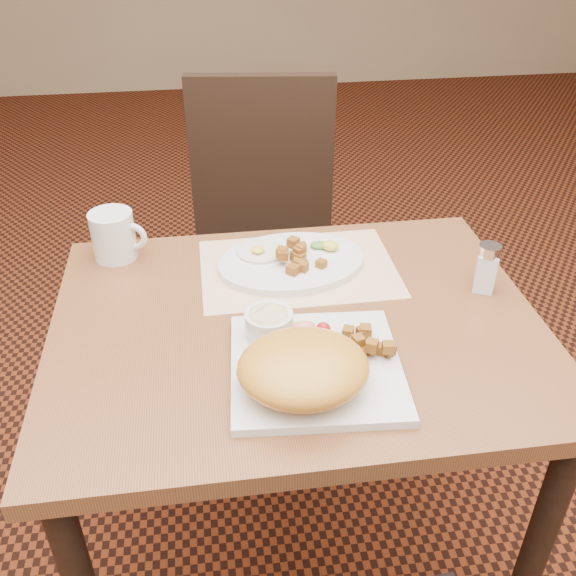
% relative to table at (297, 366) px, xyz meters
% --- Properties ---
extents(ground, '(8.00, 8.00, 0.00)m').
position_rel_table_xyz_m(ground, '(0.00, 0.00, -0.64)').
color(ground, black).
rests_on(ground, ground).
extents(table, '(0.90, 0.70, 0.75)m').
position_rel_table_xyz_m(table, '(0.00, 0.00, 0.00)').
color(table, brown).
rests_on(table, ground).
extents(chair_far, '(0.47, 0.48, 0.97)m').
position_rel_table_xyz_m(chair_far, '(0.01, 0.71, -0.10)').
color(chair_far, black).
rests_on(chair_far, ground).
extents(placemat, '(0.40, 0.28, 0.00)m').
position_rel_table_xyz_m(placemat, '(0.03, 0.17, 0.11)').
color(placemat, white).
rests_on(placemat, table).
extents(plate_square, '(0.30, 0.30, 0.02)m').
position_rel_table_xyz_m(plate_square, '(0.01, -0.14, 0.12)').
color(plate_square, silver).
rests_on(plate_square, table).
extents(plate_oval, '(0.33, 0.26, 0.02)m').
position_rel_table_xyz_m(plate_oval, '(0.02, 0.19, 0.12)').
color(plate_oval, silver).
rests_on(plate_oval, placemat).
extents(hollandaise_mound, '(0.21, 0.19, 0.08)m').
position_rel_table_xyz_m(hollandaise_mound, '(-0.02, -0.19, 0.16)').
color(hollandaise_mound, gold).
rests_on(hollandaise_mound, plate_square).
extents(ramekin, '(0.08, 0.08, 0.05)m').
position_rel_table_xyz_m(ramekin, '(-0.06, -0.05, 0.15)').
color(ramekin, silver).
rests_on(ramekin, plate_square).
extents(garnish_sq, '(0.09, 0.06, 0.03)m').
position_rel_table_xyz_m(garnish_sq, '(0.01, -0.06, 0.14)').
color(garnish_sq, '#387223').
rests_on(garnish_sq, plate_square).
extents(fried_egg, '(0.10, 0.10, 0.02)m').
position_rel_table_xyz_m(fried_egg, '(-0.04, 0.22, 0.13)').
color(fried_egg, white).
rests_on(fried_egg, plate_oval).
extents(garnish_ov, '(0.07, 0.05, 0.02)m').
position_rel_table_xyz_m(garnish_ov, '(0.09, 0.22, 0.14)').
color(garnish_ov, '#387223').
rests_on(garnish_ov, plate_oval).
extents(salt_shaker, '(0.06, 0.06, 0.10)m').
position_rel_table_xyz_m(salt_shaker, '(0.38, 0.05, 0.16)').
color(salt_shaker, white).
rests_on(salt_shaker, table).
extents(coffee_mug, '(0.12, 0.09, 0.10)m').
position_rel_table_xyz_m(coffee_mug, '(-0.35, 0.28, 0.16)').
color(coffee_mug, silver).
rests_on(coffee_mug, table).
extents(home_fries_sq, '(0.11, 0.12, 0.04)m').
position_rel_table_xyz_m(home_fries_sq, '(0.09, -0.12, 0.14)').
color(home_fries_sq, '#935817').
rests_on(home_fries_sq, plate_square).
extents(home_fries_ov, '(0.10, 0.11, 0.04)m').
position_rel_table_xyz_m(home_fries_ov, '(0.02, 0.17, 0.14)').
color(home_fries_ov, '#935817').
rests_on(home_fries_ov, plate_oval).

